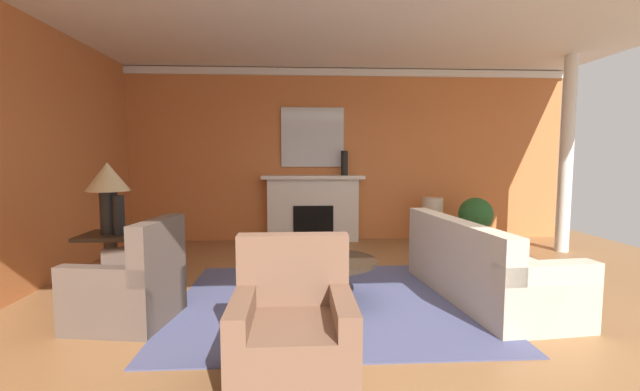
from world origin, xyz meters
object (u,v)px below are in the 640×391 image
Objects in this scene: armchair_facing_fireplace at (293,336)px; vase_tall_corner at (432,221)px; armchair_near_window at (131,289)px; coffee_table at (329,270)px; sofa at (481,270)px; potted_plant at (476,218)px; side_table at (111,261)px; table_lamp at (108,184)px; vase_mantel_right at (344,163)px; fireplace at (313,210)px; vase_on_side_table at (119,216)px; mantel_mirror at (313,137)px.

armchair_facing_fireplace is 1.19× the size of vase_tall_corner.
coffee_table is (1.84, 0.43, 0.03)m from armchair_near_window.
sofa is 2.64m from potted_plant.
side_table is 0.93× the size of table_lamp.
vase_mantel_right is at bearing 170.60° from vase_tall_corner.
fireplace is 1.89× the size of armchair_facing_fireplace.
vase_mantel_right reaches higher than vase_on_side_table.
side_table is at bearing -127.74° from fireplace.
armchair_facing_fireplace is at bearing -93.97° from fireplace.
vase_mantel_right is at bearing 79.30° from armchair_facing_fireplace.
vase_tall_corner is (2.39, 4.38, 0.09)m from armchair_facing_fireplace.
fireplace is 1.80× the size of coffee_table.
coffee_table is (0.36, 1.53, 0.03)m from armchair_facing_fireplace.
armchair_facing_fireplace is 1.57m from coffee_table.
armchair_near_window is at bearing -166.76° from coffee_table.
fireplace is 3.71m from vase_on_side_table.
sofa is (1.67, -3.12, -0.26)m from fireplace.
table_lamp is at bearing 141.34° from vase_on_side_table.
fireplace is at bearing 118.11° from sofa.
sofa is at bearing -70.01° from vase_mantel_right.
potted_plant is at bearing 24.46° from table_lamp.
armchair_facing_fireplace is 2.62m from side_table.
table_lamp is at bearing -148.79° from vase_tall_corner.
mantel_mirror reaches higher than table_lamp.
armchair_near_window is 1.14× the size of potted_plant.
armchair_near_window is at bearing 143.60° from armchair_facing_fireplace.
potted_plant reaches higher than vase_tall_corner.
coffee_table is 3.50m from vase_tall_corner.
table_lamp reaches higher than coffee_table.
mantel_mirror is 2.70× the size of vase_on_side_table.
vase_on_side_table is 0.95× the size of vase_mantel_right.
vase_tall_corner is (2.06, -0.30, -0.16)m from fireplace.
armchair_near_window is at bearing -123.69° from vase_mantel_right.
vase_tall_corner reaches higher than side_table.
table_lamp is at bearing -127.74° from fireplace.
mantel_mirror is at bearing 53.38° from table_lamp.
mantel_mirror reaches higher than sofa.
mantel_mirror is 1.33× the size of potted_plant.
potted_plant is at bearing 67.85° from sofa.
coffee_table is (0.03, -3.15, -0.22)m from fireplace.
mantel_mirror is 3.60m from coffee_table.
vase_mantel_right is at bearing 48.34° from vase_on_side_table.
potted_plant is at bearing -14.32° from fireplace.
sofa is 2.29× the size of armchair_near_window.
armchair_near_window is 5.33m from potted_plant.
table_lamp is 5.45m from potted_plant.
armchair_near_window reaches higher than vase_tall_corner.
fireplace is 0.83× the size of sofa.
vase_on_side_table is 5.33m from potted_plant.
armchair_facing_fireplace reaches higher than vase_tall_corner.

